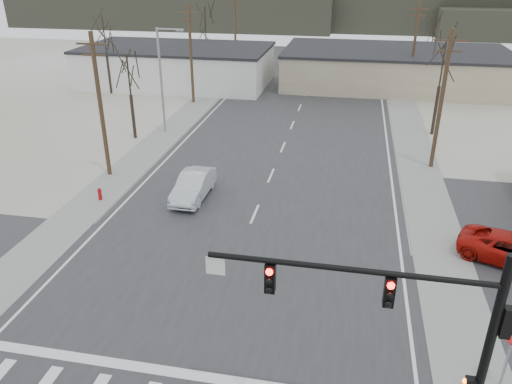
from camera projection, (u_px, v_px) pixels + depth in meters
The scene contains 26 objects.
ground at pixel (222, 293), 23.49m from camera, with size 140.00×140.00×0.00m, color silver.
main_road at pixel (273, 170), 36.77m from camera, with size 18.00×110.00×0.05m, color #2A2A2C.
cross_road at pixel (222, 292), 23.48m from camera, with size 90.00×10.00×0.04m, color #2A2A2C.
sidewalk_left at pixel (161, 139), 43.04m from camera, with size 3.00×90.00×0.06m, color gray.
sidewalk_right at pixel (416, 156), 39.36m from camera, with size 3.00×90.00×0.06m, color gray.
traffic_signal_mast at pixel (424, 321), 14.62m from camera, with size 8.95×0.43×7.20m.
fire_hydrant at pixel (100, 194), 32.16m from camera, with size 0.24×0.24×0.87m.
yield_sign at pixel (512, 343), 17.50m from camera, with size 0.80×0.80×2.35m.
building_left_far at pixel (177, 65), 60.75m from camera, with size 22.30×12.30×4.50m.
building_right_far at pixel (395, 68), 59.82m from camera, with size 26.30×14.30×4.30m.
upole_left_b at pixel (100, 104), 33.88m from camera, with size 2.20×0.30×10.00m.
upole_left_c at pixel (191, 53), 51.60m from camera, with size 2.20×0.30×10.00m.
upole_left_d at pixel (235, 28), 69.32m from camera, with size 2.20×0.30×10.00m.
upole_right_a at pixel (442, 99), 35.20m from camera, with size 2.20×0.30×10.00m.
upole_right_b at pixel (414, 47), 54.69m from camera, with size 2.20×0.30×10.00m.
streetlight_main at pixel (163, 75), 42.68m from camera, with size 2.40×0.25×9.00m.
tree_left_near at pixel (129, 78), 41.22m from camera, with size 3.30×3.30×7.35m.
tree_right_mid at pixel (442, 67), 41.81m from camera, with size 3.74×3.74×8.33m.
tree_left_far at pixel (205, 25), 63.98m from camera, with size 3.96×3.96×8.82m.
tree_right_far at pixel (434, 30), 64.57m from camera, with size 3.52×3.52×7.84m.
tree_left_mid at pixel (104, 37), 54.74m from camera, with size 3.96×3.96×8.82m.
hill_left at pixel (173, 10), 109.59m from camera, with size 70.00×18.00×7.00m, color #333026.
hill_center at pixel (407, 8), 104.02m from camera, with size 80.00×18.00×9.00m, color #333026.
sedan_crossing at pixel (193, 186), 32.33m from camera, with size 1.74×4.99×1.64m, color silver.
car_far_a at pixel (357, 83), 58.23m from camera, with size 2.28×5.60×1.63m, color black.
car_far_b at pixel (287, 60), 71.69m from camera, with size 1.72×4.27×1.45m, color black.
Camera 1 is at (5.28, -18.50, 14.39)m, focal length 35.00 mm.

